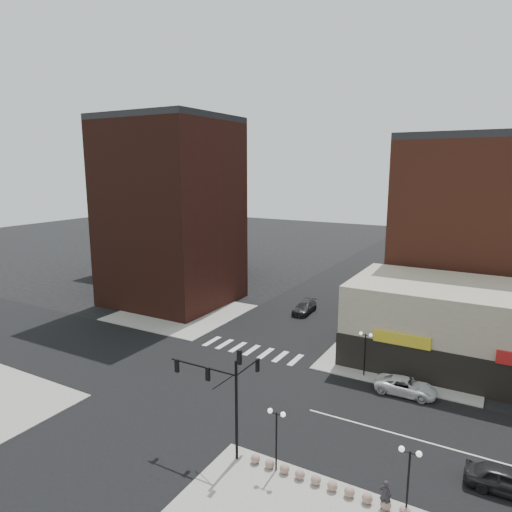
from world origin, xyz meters
The scene contains 18 objects.
ground centered at (0.00, 0.00, 0.00)m, with size 240.00×240.00×0.00m, color black.
road_ew centered at (0.00, 0.00, 0.01)m, with size 200.00×14.00×0.02m, color black.
road_ns centered at (0.00, 0.00, 0.01)m, with size 14.00×200.00×0.02m, color black.
sidewalk_nw centered at (-14.50, 14.50, 0.06)m, with size 15.00×15.00×0.12m, color gray.
sidewalk_ne centered at (14.50, 14.50, 0.06)m, with size 15.00×15.00×0.12m, color gray.
building_nw centered at (-19.00, 18.50, 12.50)m, with size 16.00×15.00×25.00m, color #3D1B13.
building_nw_low centered at (-32.00, 34.00, 6.00)m, with size 20.00×18.00×12.00m, color #3D1B13.
building_ne_midrise centered at (19.00, 29.50, 11.00)m, with size 18.00×15.00×22.00m, color brown.
building_ne_row centered at (21.00, 15.00, 3.30)m, with size 24.20×12.20×8.00m.
traffic_signal centered at (7.24, -7.83, 4.96)m, with size 5.59×3.09×7.77m.
street_lamp_se_a centered at (11.00, -8.00, 3.29)m, with size 1.22×0.32×4.16m.
street_lamp_se_b centered at (19.00, -8.00, 3.29)m, with size 1.22×0.32×4.16m.
street_lamp_ne centered at (12.00, 8.00, 3.29)m, with size 1.22×0.32×4.16m.
bollard_row centered at (14.23, -8.00, 0.43)m, with size 10.06×0.61×0.61m.
white_suv centered at (16.04, 6.45, 0.71)m, with size 2.34×5.08×1.41m, color white.
dark_sedan_east centered at (23.76, -2.95, 0.79)m, with size 1.86×4.63×1.58m, color black.
dark_sedan_north centered at (-0.23, 22.50, 0.74)m, with size 2.06×5.07×1.47m, color black.
pedestrian centered at (17.84, -8.00, 1.03)m, with size 0.66×0.43×1.82m, color #272429.
Camera 1 is at (22.52, -31.10, 19.04)m, focal length 32.00 mm.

